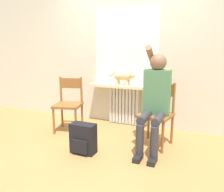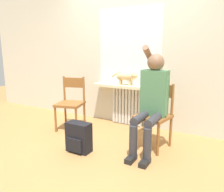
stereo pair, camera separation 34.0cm
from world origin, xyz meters
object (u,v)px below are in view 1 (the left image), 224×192
object	(u,v)px
person	(155,97)
cat	(125,76)
chair_left	(69,103)
backpack	(83,139)
chair_right	(157,113)

from	to	relation	value
person	cat	size ratio (longest dim) A/B	2.85
chair_left	backpack	bearing A→B (deg)	-59.86
backpack	cat	bearing A→B (deg)	84.39
cat	person	bearing A→B (deg)	-44.98
chair_left	backpack	world-z (taller)	chair_left
chair_left	chair_right	world-z (taller)	same
chair_right	person	distance (m)	0.28
backpack	person	bearing A→B (deg)	33.31
cat	backpack	distance (m)	1.41
chair_right	backpack	distance (m)	1.08
chair_right	cat	xyz separation A→B (m)	(-0.70, 0.58, 0.42)
chair_left	cat	bearing A→B (deg)	21.78
chair_right	cat	bearing A→B (deg)	150.91
chair_right	person	xyz separation A→B (m)	(-0.01, -0.11, 0.26)
chair_left	person	world-z (taller)	person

